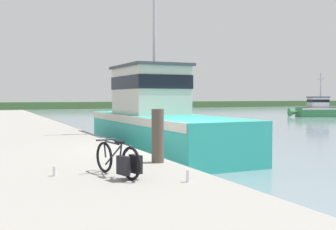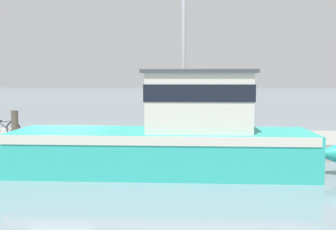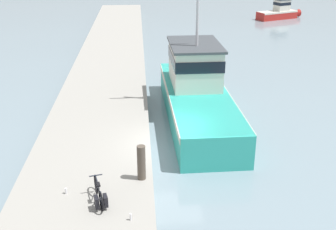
# 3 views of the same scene
# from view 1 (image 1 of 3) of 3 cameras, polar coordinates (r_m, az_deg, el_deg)

# --- Properties ---
(ground_plane) EXTENTS (320.00, 320.00, 0.00)m
(ground_plane) POSITION_cam_1_polar(r_m,az_deg,el_deg) (13.37, -0.39, -7.40)
(ground_plane) COLOR gray
(dock_pier) EXTENTS (4.86, 80.00, 0.70)m
(dock_pier) POSITION_cam_1_polar(r_m,az_deg,el_deg) (12.39, -15.05, -6.63)
(dock_pier) COLOR gray
(dock_pier) RESTS_ON ground_plane
(far_shoreline) EXTENTS (180.00, 5.00, 1.28)m
(far_shoreline) POSITION_cam_1_polar(r_m,az_deg,el_deg) (86.98, 0.24, 1.44)
(far_shoreline) COLOR #426638
(far_shoreline) RESTS_ON ground_plane
(fishing_boat_main) EXTENTS (3.23, 12.58, 8.49)m
(fishing_boat_main) POSITION_cam_1_polar(r_m,az_deg,el_deg) (18.12, -1.69, -0.43)
(fishing_boat_main) COLOR teal
(fishing_boat_main) RESTS_ON ground_plane
(boat_orange_near) EXTENTS (7.26, 3.76, 4.96)m
(boat_orange_near) POSITION_cam_1_polar(r_m,az_deg,el_deg) (50.69, 20.04, 0.74)
(boat_orange_near) COLOR #337F47
(boat_orange_near) RESTS_ON ground_plane
(boat_red_outer) EXTENTS (5.81, 3.37, 3.83)m
(boat_red_outer) POSITION_cam_1_polar(r_m,az_deg,el_deg) (49.12, 0.68, 0.80)
(boat_red_outer) COLOR #AD231E
(boat_red_outer) RESTS_ON ground_plane
(bicycle_touring) EXTENTS (0.67, 1.66, 0.72)m
(bicycle_touring) POSITION_cam_1_polar(r_m,az_deg,el_deg) (8.41, -6.39, -6.19)
(bicycle_touring) COLOR black
(bicycle_touring) RESTS_ON dock_pier
(mooring_post) EXTENTS (0.30, 0.30, 1.30)m
(mooring_post) POSITION_cam_1_polar(r_m,az_deg,el_deg) (10.19, -1.40, -2.83)
(mooring_post) COLOR #51473D
(mooring_post) RESTS_ON dock_pier
(water_bottle_on_curb) EXTENTS (0.07, 0.07, 0.23)m
(water_bottle_on_curb) POSITION_cam_1_polar(r_m,az_deg,el_deg) (7.95, 2.72, -8.25)
(water_bottle_on_curb) COLOR silver
(water_bottle_on_curb) RESTS_ON dock_pier
(water_bottle_by_bike) EXTENTS (0.08, 0.08, 0.20)m
(water_bottle_by_bike) POSITION_cam_1_polar(r_m,az_deg,el_deg) (8.83, -15.11, -7.34)
(water_bottle_by_bike) COLOR silver
(water_bottle_by_bike) RESTS_ON dock_pier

